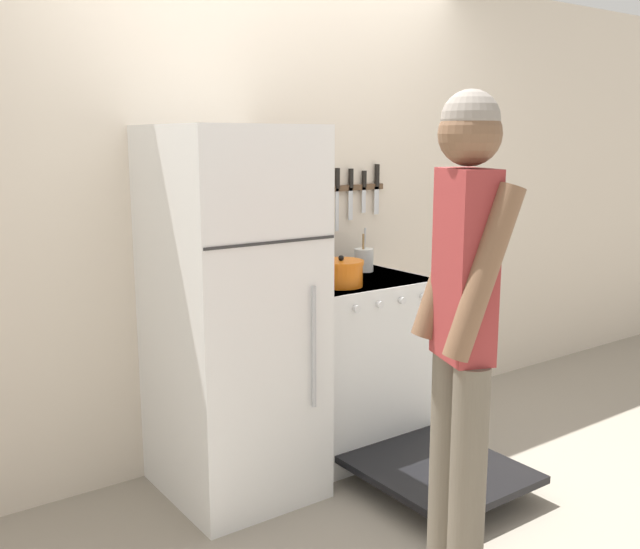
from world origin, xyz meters
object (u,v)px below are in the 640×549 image
(dutch_oven_pot, at_px, (341,273))
(tea_kettle, at_px, (315,265))
(stove_range, at_px, (356,366))
(person, at_px, (463,318))
(utensil_jar, at_px, (364,259))
(refrigerator, at_px, (232,314))

(dutch_oven_pot, distance_m, tea_kettle, 0.24)
(stove_range, height_order, person, person)
(stove_range, height_order, utensil_jar, utensil_jar)
(tea_kettle, relative_size, utensil_jar, 1.01)
(refrigerator, height_order, stove_range, refrigerator)
(refrigerator, xyz_separation_m, person, (0.28, -1.15, 0.18))
(tea_kettle, distance_m, utensil_jar, 0.33)
(dutch_oven_pot, xyz_separation_m, utensil_jar, (0.35, 0.25, 0.00))
(utensil_jar, distance_m, person, 1.48)
(refrigerator, distance_m, utensil_jar, 0.95)
(stove_range, distance_m, dutch_oven_pot, 0.56)
(refrigerator, distance_m, stove_range, 0.84)
(refrigerator, distance_m, dutch_oven_pot, 0.60)
(refrigerator, bearing_deg, stove_range, 1.29)
(utensil_jar, relative_size, person, 0.13)
(stove_range, bearing_deg, tea_kettle, 133.45)
(tea_kettle, bearing_deg, dutch_oven_pot, -93.08)
(dutch_oven_pot, relative_size, utensil_jar, 1.12)
(refrigerator, xyz_separation_m, utensil_jar, (0.93, 0.18, 0.14))
(utensil_jar, bearing_deg, person, -115.84)
(dutch_oven_pot, xyz_separation_m, tea_kettle, (0.01, 0.24, 0.00))
(refrigerator, height_order, tea_kettle, refrigerator)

